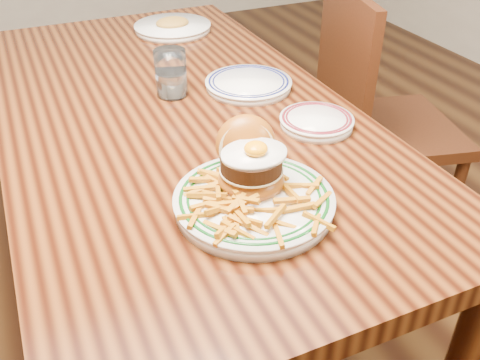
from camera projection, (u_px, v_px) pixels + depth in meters
name	position (u px, v px, depth m)	size (l,w,h in m)	color
floor	(189.00, 310.00, 1.78)	(6.00, 6.00, 0.00)	black
table	(175.00, 136.00, 1.41)	(0.85, 1.60, 0.75)	black
chair_right	(373.00, 118.00, 1.84)	(0.53, 0.53, 0.94)	#3B1A0C
main_plate	(253.00, 186.00, 1.00)	(0.30, 0.32, 0.15)	white
side_plate	(317.00, 121.00, 1.26)	(0.18, 0.18, 0.03)	white
rear_plate	(248.00, 84.00, 1.44)	(0.23, 0.23, 0.03)	white
water_glass	(171.00, 76.00, 1.39)	(0.08, 0.08, 0.12)	white
far_plate	(173.00, 27.00, 1.84)	(0.26, 0.26, 0.05)	white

